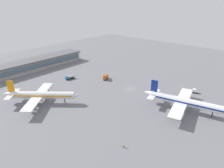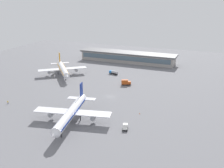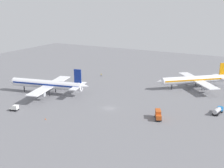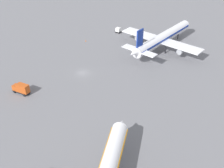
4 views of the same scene
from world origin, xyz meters
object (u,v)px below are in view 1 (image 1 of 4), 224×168
fuel_truck (70,77)px  airplane_at_gate (41,95)px  airplane_taxiing (184,102)px  catering_truck (106,77)px  ground_crew_worker (124,145)px  baggage_tug (195,91)px  safety_cone_near_gate (169,84)px

fuel_truck → airplane_at_gate: bearing=40.7°
airplane_taxiing → catering_truck: size_ratio=7.13×
airplane_at_gate → fuel_truck: size_ratio=5.11×
fuel_truck → ground_crew_worker: fuel_truck is taller
airplane_at_gate → ground_crew_worker: size_ratio=20.11×
airplane_taxiing → baggage_tug: size_ratio=11.65×
airplane_at_gate → baggage_tug: 86.71m
fuel_truck → baggage_tug: (-34.66, 72.38, -0.23)m
airplane_at_gate → catering_truck: size_ratio=5.71×
catering_truck → ground_crew_worker: size_ratio=3.53×
airplane_taxiing → safety_cone_near_gate: 31.60m
airplane_at_gate → airplane_taxiing: bearing=-4.9°
catering_truck → fuel_truck: bearing=105.6°
airplane_taxiing → ground_crew_worker: 40.95m
airplane_taxiing → safety_cone_near_gate: size_ratio=69.93×
airplane_at_gate → safety_cone_near_gate: (-66.38, 40.17, -4.20)m
airplane_at_gate → safety_cone_near_gate: 77.70m
airplane_at_gate → fuel_truck: airplane_at_gate is taller
fuel_truck → baggage_tug: size_ratio=1.82×
airplane_at_gate → fuel_truck: 34.44m
ground_crew_worker → safety_cone_near_gate: (-64.80, -13.68, -0.55)m
safety_cone_near_gate → baggage_tug: bearing=86.3°
catering_truck → airplane_at_gate: bearing=151.6°
fuel_truck → catering_truck: catering_truck is taller
catering_truck → ground_crew_worker: bearing=-155.8°
fuel_truck → baggage_tug: bearing=129.5°
ground_crew_worker → airplane_taxiing: bearing=-165.7°
catering_truck → safety_cone_near_gate: catering_truck is taller
safety_cone_near_gate → ground_crew_worker: bearing=11.9°
airplane_taxiing → fuel_truck: airplane_taxiing is taller
baggage_tug → ground_crew_worker: 63.79m
baggage_tug → safety_cone_near_gate: size_ratio=6.00×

